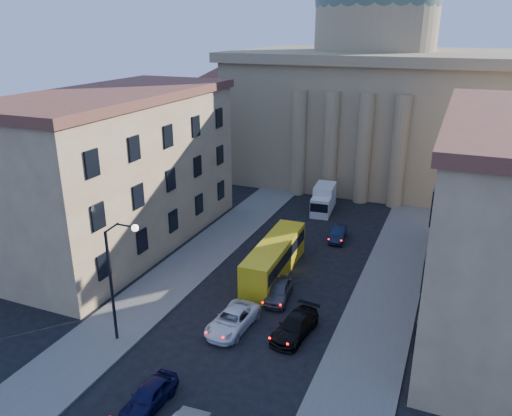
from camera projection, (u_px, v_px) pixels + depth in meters
The scene contains 12 objects.
sidewalk_left at pixel (180, 273), 42.97m from camera, with size 5.00×60.00×0.15m, color #5C5954.
sidewalk_right at pixel (380, 314), 36.85m from camera, with size 5.00×60.00×0.15m, color #5C5954.
church at pixel (370, 90), 68.35m from camera, with size 68.02×28.76×36.60m.
building_left at pixel (120, 169), 46.97m from camera, with size 11.60×26.60×14.70m.
street_lamp at pixel (116, 272), 31.96m from camera, with size 2.62×0.44×8.83m.
car_left_near at pixel (149, 396), 27.82m from camera, with size 1.65×4.10×1.40m, color black.
car_left_mid at pixel (232, 320), 34.95m from camera, with size 2.33×5.05×1.40m, color white.
car_right_mid at pixel (295, 326), 34.25m from camera, with size 1.97×4.85×1.41m, color black.
car_right_far at pixel (279, 291), 38.81m from camera, with size 1.72×4.29×1.46m, color #46464A.
car_right_distant at pixel (338, 233), 49.66m from camera, with size 1.39×3.99×1.31m, color black.
city_bus at pixel (274, 257), 42.42m from camera, with size 2.75×10.59×2.97m.
box_truck at pixel (323, 200), 57.00m from camera, with size 2.58×5.54×2.95m.
Camera 1 is at (12.28, -14.98, 20.12)m, focal length 35.00 mm.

